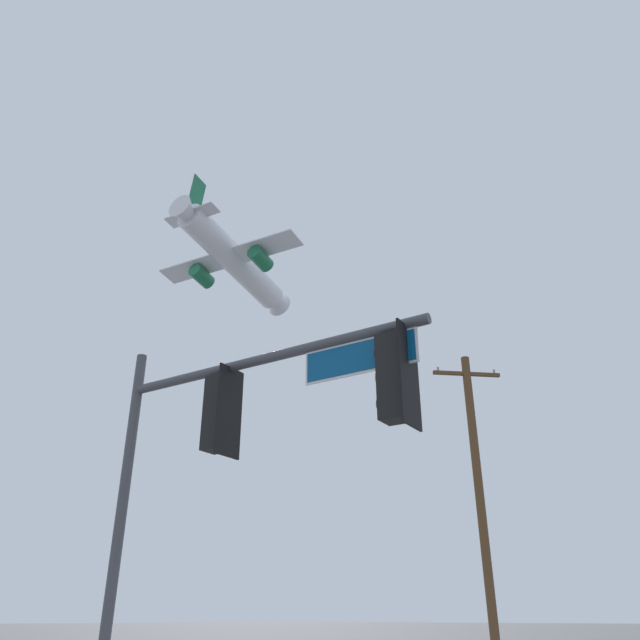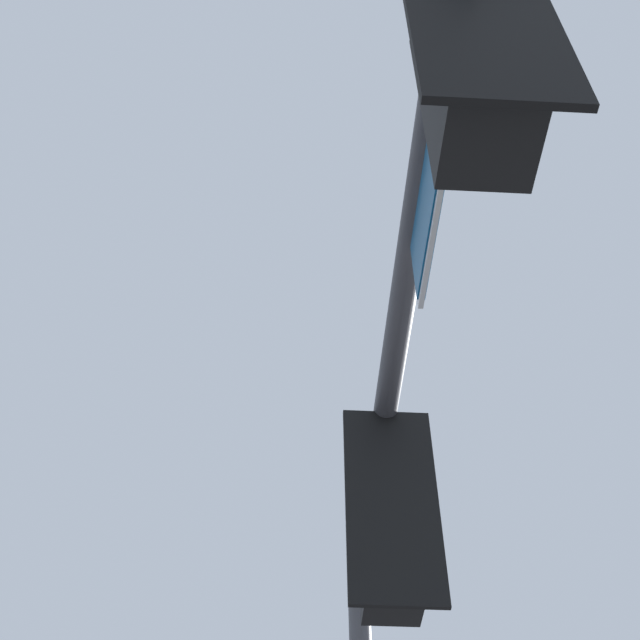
% 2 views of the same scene
% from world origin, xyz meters
% --- Properties ---
extents(signal_pole_near, '(5.12, 1.01, 5.75)m').
position_xyz_m(signal_pole_near, '(-5.20, -7.31, 4.22)').
color(signal_pole_near, '#47474C').
rests_on(signal_pole_near, ground_plane).
extents(utility_pole, '(1.70, 1.82, 10.03)m').
position_xyz_m(utility_pole, '(-8.24, 5.68, 5.20)').
color(utility_pole, brown).
rests_on(utility_pole, ground_plane).
extents(airplane, '(24.78, 27.50, 13.12)m').
position_xyz_m(airplane, '(-62.98, 42.22, 51.70)').
color(airplane, silver).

